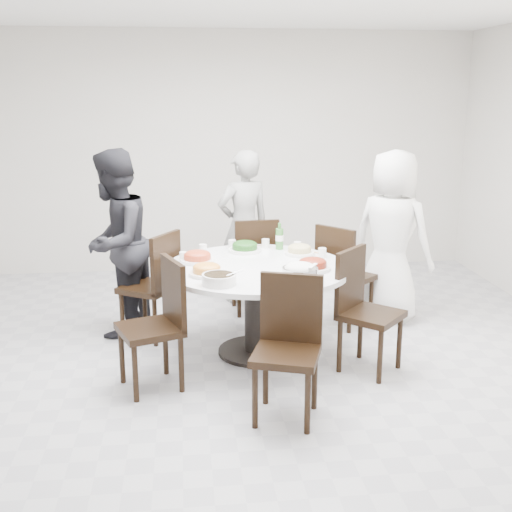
{
  "coord_description": "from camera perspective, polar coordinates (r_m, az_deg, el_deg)",
  "views": [
    {
      "loc": [
        -0.46,
        -4.61,
        2.12
      ],
      "look_at": [
        0.12,
        0.38,
        0.82
      ],
      "focal_mm": 45.0,
      "sensor_mm": 36.0,
      "label": 1
    }
  ],
  "objects": [
    {
      "name": "diner_middle",
      "position": [
        6.5,
        -1.09,
        2.6
      ],
      "size": [
        0.66,
        0.55,
        1.56
      ],
      "primitive_type": "imported",
      "rotation": [
        0.0,
        0.0,
        3.5
      ],
      "color": "black",
      "rests_on": "floor"
    },
    {
      "name": "chopsticks",
      "position": [
        5.81,
        -1.09,
        0.94
      ],
      "size": [
        0.24,
        0.04,
        0.01
      ],
      "primitive_type": null,
      "color": "tan",
      "rests_on": "dining_table"
    },
    {
      "name": "chair_ne",
      "position": [
        5.96,
        8.01,
        -1.66
      ],
      "size": [
        0.59,
        0.59,
        0.95
      ],
      "primitive_type": "cube",
      "rotation": [
        0.0,
        0.0,
        2.27
      ],
      "color": "black",
      "rests_on": "floor"
    },
    {
      "name": "chair_sw",
      "position": [
        4.7,
        -9.44,
        -6.19
      ],
      "size": [
        0.54,
        0.54,
        0.95
      ],
      "primitive_type": "cube",
      "rotation": [
        0.0,
        0.0,
        5.07
      ],
      "color": "black",
      "rests_on": "floor"
    },
    {
      "name": "diner_right",
      "position": [
        6.11,
        11.98,
        1.74
      ],
      "size": [
        0.92,
        0.92,
        1.61
      ],
      "primitive_type": "imported",
      "rotation": [
        0.0,
        0.0,
        2.36
      ],
      "color": "white",
      "rests_on": "floor"
    },
    {
      "name": "dish_pale",
      "position": [
        5.52,
        3.88,
        0.47
      ],
      "size": [
        0.25,
        0.25,
        0.07
      ],
      "primitive_type": "cylinder",
      "color": "white",
      "rests_on": "dining_table"
    },
    {
      "name": "soup_bowl",
      "position": [
        4.67,
        -3.3,
        -2.08
      ],
      "size": [
        0.25,
        0.25,
        0.08
      ],
      "primitive_type": "cylinder",
      "color": "white",
      "rests_on": "dining_table"
    },
    {
      "name": "wall_back",
      "position": [
        7.66,
        -3.19,
        9.11
      ],
      "size": [
        6.0,
        0.01,
        2.8
      ],
      "primitive_type": "cube",
      "color": "silver",
      "rests_on": "ground"
    },
    {
      "name": "beverage_bottle",
      "position": [
        5.68,
        2.11,
        1.78
      ],
      "size": [
        0.07,
        0.07,
        0.24
      ],
      "primitive_type": "cylinder",
      "color": "#33722D",
      "rests_on": "dining_table"
    },
    {
      "name": "chair_n",
      "position": [
        6.25,
        -0.23,
        -0.74
      ],
      "size": [
        0.45,
        0.45,
        0.95
      ],
      "primitive_type": "cube",
      "rotation": [
        0.0,
        0.0,
        3.21
      ],
      "color": "black",
      "rests_on": "floor"
    },
    {
      "name": "rice_bowl",
      "position": [
        4.72,
        3.93,
        -1.7
      ],
      "size": [
        0.26,
        0.26,
        0.11
      ],
      "primitive_type": "cylinder",
      "color": "silver",
      "rests_on": "dining_table"
    },
    {
      "name": "chair_s",
      "position": [
        4.22,
        2.69,
        -8.48
      ],
      "size": [
        0.53,
        0.53,
        0.95
      ],
      "primitive_type": "cube",
      "rotation": [
        0.0,
        0.0,
        5.95
      ],
      "color": "black",
      "rests_on": "floor"
    },
    {
      "name": "dish_greens",
      "position": [
        5.61,
        -1.0,
        0.75
      ],
      "size": [
        0.28,
        0.28,
        0.07
      ],
      "primitive_type": "cylinder",
      "color": "white",
      "rests_on": "dining_table"
    },
    {
      "name": "chair_nw",
      "position": [
        5.67,
        -9.54,
        -2.56
      ],
      "size": [
        0.58,
        0.58,
        0.95
      ],
      "primitive_type": "cube",
      "rotation": [
        0.0,
        0.0,
        4.16
      ],
      "color": "black",
      "rests_on": "floor"
    },
    {
      "name": "dining_table",
      "position": [
        5.27,
        0.06,
        -4.82
      ],
      "size": [
        1.5,
        1.5,
        0.75
      ],
      "primitive_type": "cylinder",
      "color": "white",
      "rests_on": "floor"
    },
    {
      "name": "dish_redbrown",
      "position": [
        5.06,
        5.05,
        -0.84
      ],
      "size": [
        0.28,
        0.28,
        0.07
      ],
      "primitive_type": "cylinder",
      "color": "white",
      "rests_on": "dining_table"
    },
    {
      "name": "diner_left",
      "position": [
        5.75,
        -12.44,
        1.12
      ],
      "size": [
        0.83,
        0.95,
        1.64
      ],
      "primitive_type": "imported",
      "rotation": [
        0.0,
        0.0,
        4.41
      ],
      "color": "black",
      "rests_on": "floor"
    },
    {
      "name": "dish_tofu",
      "position": [
        4.91,
        -4.41,
        -1.32
      ],
      "size": [
        0.27,
        0.27,
        0.07
      ],
      "primitive_type": "cylinder",
      "color": "white",
      "rests_on": "dining_table"
    },
    {
      "name": "wall_front",
      "position": [
        1.82,
        8.57,
        -9.01
      ],
      "size": [
        6.0,
        0.01,
        2.8
      ],
      "primitive_type": "cube",
      "color": "silver",
      "rests_on": "ground"
    },
    {
      "name": "dish_orange",
      "position": [
        5.29,
        -5.23,
        -0.13
      ],
      "size": [
        0.28,
        0.28,
        0.08
      ],
      "primitive_type": "cylinder",
      "color": "white",
      "rests_on": "dining_table"
    },
    {
      "name": "tea_cups",
      "position": [
        5.74,
        -0.57,
        1.11
      ],
      "size": [
        0.07,
        0.07,
        0.08
      ],
      "primitive_type": "cylinder",
      "color": "white",
      "rests_on": "dining_table"
    },
    {
      "name": "floor",
      "position": [
        5.1,
        -0.87,
        -10.07
      ],
      "size": [
        6.0,
        6.0,
        0.01
      ],
      "primitive_type": "cube",
      "color": "#B3B2B8",
      "rests_on": "ground"
    },
    {
      "name": "chair_se",
      "position": [
        5.0,
        10.2,
        -4.95
      ],
      "size": [
        0.59,
        0.59,
        0.95
      ],
      "primitive_type": "cube",
      "rotation": [
        0.0,
        0.0,
        7.1
      ],
      "color": "black",
      "rests_on": "floor"
    }
  ]
}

